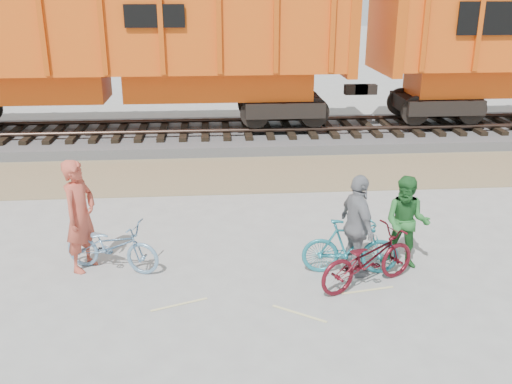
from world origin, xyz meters
TOP-DOWN VIEW (x-y plane):
  - ground at (0.00, 0.00)m, footprint 120.00×120.00m
  - gravel_strip at (0.00, 5.50)m, footprint 120.00×3.00m
  - ballast_bed at (0.00, 9.00)m, footprint 120.00×4.00m
  - track at (0.00, 9.00)m, footprint 120.00×2.60m
  - hopper_car_center at (-3.28, 9.00)m, footprint 14.00×3.13m
  - bicycle_blue at (-2.18, 0.46)m, footprint 1.81×1.13m
  - bicycle_teal at (1.84, 0.01)m, footprint 1.67×0.64m
  - bicycle_maroon at (2.02, -0.43)m, footprint 1.93×1.35m
  - person_solo at (-2.68, 0.56)m, footprint 0.71×0.84m
  - person_man at (2.84, 0.21)m, footprint 0.98×0.90m
  - person_woman at (1.92, -0.03)m, footprint 0.64×1.10m

SIDE VIEW (x-z plane):
  - ground at x=0.00m, z-range 0.00..0.00m
  - gravel_strip at x=0.00m, z-range 0.00..0.02m
  - ballast_bed at x=0.00m, z-range 0.00..0.30m
  - bicycle_blue at x=-2.18m, z-range 0.00..0.90m
  - track at x=0.00m, z-range 0.35..0.59m
  - bicycle_maroon at x=2.02m, z-range 0.00..0.96m
  - bicycle_teal at x=1.84m, z-range 0.00..0.98m
  - person_man at x=2.84m, z-range 0.00..1.63m
  - person_woman at x=1.92m, z-range 0.00..1.77m
  - person_solo at x=-2.68m, z-range 0.00..1.95m
  - hopper_car_center at x=-3.28m, z-range 0.68..5.33m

